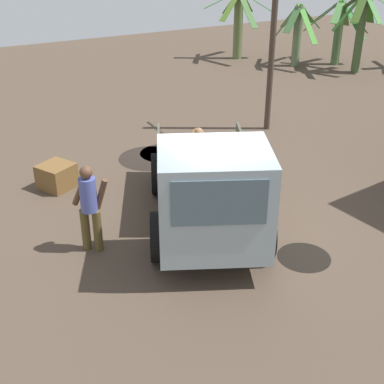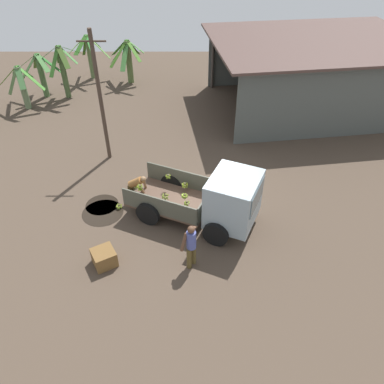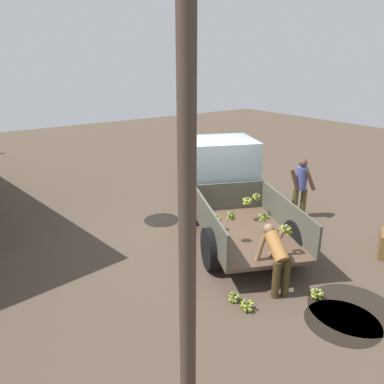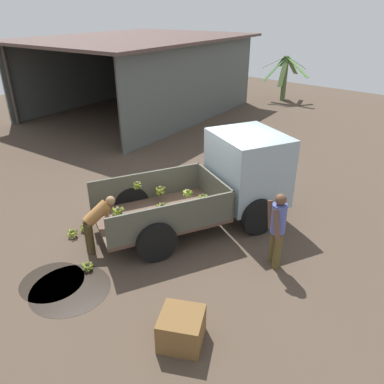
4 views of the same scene
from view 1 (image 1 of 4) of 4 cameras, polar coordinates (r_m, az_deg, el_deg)
ground at (r=10.17m, az=3.89°, el=-4.02°), size 36.00×36.00×0.00m
mud_patch_0 at (r=13.40m, az=-3.00°, el=4.18°), size 1.21×1.21×0.01m
mud_patch_1 at (r=13.14m, az=-4.60°, el=3.64°), size 1.50×1.50×0.01m
mud_patch_2 at (r=9.58m, az=11.85°, el=-6.82°), size 0.93×0.93×0.01m
cargo_truck at (r=9.01m, az=2.08°, el=-0.38°), size 4.79×3.42×2.10m
utility_pole at (r=14.37m, az=8.70°, el=17.12°), size 1.07×0.16×5.39m
banana_palm_0 at (r=22.50m, az=4.97°, el=17.47°), size 2.35×2.71×2.63m
banana_palm_3 at (r=21.65m, az=11.19°, el=16.24°), size 2.37×2.30×2.32m
banana_palm_4 at (r=21.17m, az=17.55°, el=16.17°), size 1.97×2.18×2.88m
banana_palm_6 at (r=22.22m, az=15.37°, el=16.27°), size 2.75×2.19×2.43m
person_foreground_visitor at (r=9.31m, az=-10.89°, el=-1.30°), size 0.56×0.59×1.62m
person_worker_loading at (r=12.14m, az=0.46°, el=5.28°), size 0.74×0.68×1.19m
banana_bunch_on_ground_0 at (r=12.73m, az=-2.59°, el=3.32°), size 0.24×0.24×0.18m
banana_bunch_on_ground_1 at (r=12.89m, az=3.43°, el=3.71°), size 0.25×0.25×0.19m
banana_bunch_on_ground_2 at (r=12.65m, az=4.20°, el=3.10°), size 0.20×0.20×0.18m
wooden_crate_0 at (r=11.94m, az=-14.23°, el=1.66°), size 0.91×0.91×0.53m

